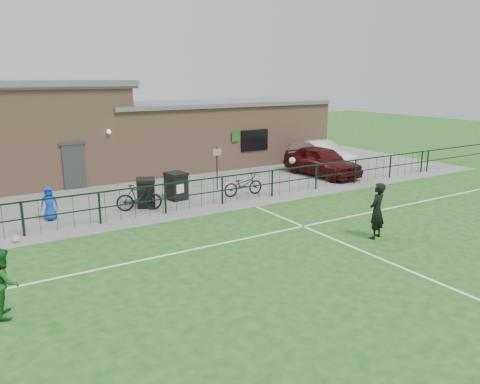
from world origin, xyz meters
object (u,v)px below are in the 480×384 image
bicycle_d (139,198)px  bicycle_e (243,185)px  sign_post (217,168)px  car_silver (321,154)px  spectator_child (49,204)px  car_maroon (322,161)px  outfield_player (4,282)px  wheelie_bin_left (146,194)px  ball_ground (16,239)px  wheelie_bin_right (176,187)px

bicycle_d → bicycle_e: bearing=-72.0°
sign_post → bicycle_d: bearing=-161.2°
car_silver → spectator_child: 15.42m
bicycle_d → spectator_child: spectator_child is taller
car_maroon → outfield_player: (-15.85, -7.66, -0.03)m
wheelie_bin_left → ball_ground: 5.40m
spectator_child → sign_post: bearing=23.4°
wheelie_bin_left → bicycle_e: size_ratio=0.57×
car_silver → outfield_player: same height
outfield_player → wheelie_bin_right: bearing=-39.2°
sign_post → bicycle_d: 4.55m
wheelie_bin_left → ball_ground: size_ratio=4.39×
bicycle_e → ball_ground: 9.42m
wheelie_bin_left → wheelie_bin_right: wheelie_bin_right is taller
wheelie_bin_left → bicycle_d: bicycle_d is taller
car_maroon → ball_ground: size_ratio=19.07×
bicycle_d → bicycle_e: size_ratio=0.94×
sign_post → wheelie_bin_right: bearing=-165.2°
sign_post → car_maroon: sign_post is taller
sign_post → spectator_child: sign_post is taller
bicycle_d → ball_ground: (-4.59, -1.41, -0.43)m
wheelie_bin_left → sign_post: bearing=35.0°
wheelie_bin_right → car_maroon: size_ratio=0.24×
sign_post → outfield_player: size_ratio=1.30×
car_maroon → bicycle_e: car_maroon is taller
ball_ground → car_maroon: bearing=10.3°
wheelie_bin_left → wheelie_bin_right: bearing=34.9°
car_silver → bicycle_e: bearing=-155.9°
wheelie_bin_left → bicycle_d: size_ratio=0.60×
bicycle_d → ball_ground: size_ratio=7.31×
wheelie_bin_right → car_silver: size_ratio=0.23×
wheelie_bin_left → car_maroon: (10.06, 0.88, 0.25)m
bicycle_e → ball_ground: (-9.32, -1.30, -0.39)m
car_maroon → outfield_player: car_maroon is taller
outfield_player → spectator_child: bearing=-11.1°
wheelie_bin_right → sign_post: (2.34, 0.62, 0.46)m
wheelie_bin_left → spectator_child: (-3.66, 0.04, 0.10)m
car_silver → outfield_player: 19.72m
bicycle_d → spectator_child: size_ratio=1.40×
sign_post → outfield_player: sign_post is taller
wheelie_bin_left → car_silver: bearing=33.2°
sign_post → ball_ground: (-8.88, -2.87, -0.90)m
bicycle_e → spectator_child: 7.95m
wheelie_bin_left → sign_post: (3.83, 1.01, 0.47)m
bicycle_e → outfield_player: (-10.06, -6.22, 0.26)m
wheelie_bin_right → outfield_player: 10.22m
bicycle_d → outfield_player: size_ratio=1.14×
wheelie_bin_right → car_silver: 10.29m
ball_ground → car_silver: bearing=15.2°
wheelie_bin_left → ball_ground: bearing=-139.5°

